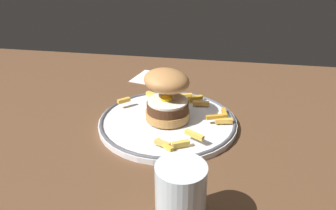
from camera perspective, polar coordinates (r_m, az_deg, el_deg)
The scene contains 6 objects.
ground_plane at distance 70.87cm, azimuth -2.03°, elevation -4.73°, with size 144.85×92.74×4.00cm, color brown.
dinner_plate at distance 69.26cm, azimuth 0.00°, elevation -2.79°, with size 29.94×29.94×1.60cm.
burger at distance 66.98cm, azimuth -0.17°, elevation 1.97°, with size 10.98×11.75×10.84cm.
fries_pile at distance 70.77cm, azimuth 2.21°, elevation -0.84°, with size 26.44×27.33×1.80cm.
water_glass at distance 44.29cm, azimuth 2.26°, elevation -16.66°, with size 6.87×6.87×9.81cm.
napkin at distance 94.11cm, azimuth -2.55°, elevation 4.91°, with size 11.21×10.51×0.40cm, color white.
Camera 1 is at (13.24, -59.24, 34.59)cm, focal length 33.73 mm.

